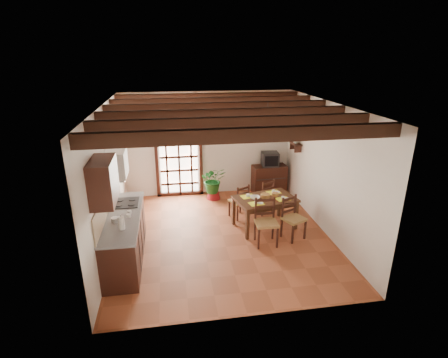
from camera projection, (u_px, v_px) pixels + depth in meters
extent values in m
plane|color=brown|center=(222.00, 235.00, 7.57)|extent=(5.00, 5.00, 0.00)
cube|color=silver|center=(208.00, 144.00, 9.41)|extent=(4.50, 0.02, 2.80)
cube|color=silver|center=(250.00, 234.00, 4.78)|extent=(4.50, 0.02, 2.80)
cube|color=silver|center=(108.00, 180.00, 6.76)|extent=(0.02, 5.00, 2.80)
cube|color=silver|center=(327.00, 169.00, 7.43)|extent=(0.02, 5.00, 2.80)
cube|color=white|center=(222.00, 105.00, 6.61)|extent=(4.50, 5.00, 0.02)
cube|color=black|center=(246.00, 135.00, 4.70)|extent=(4.50, 0.14, 0.20)
cube|color=black|center=(234.00, 123.00, 5.48)|extent=(4.50, 0.14, 0.20)
cube|color=black|center=(226.00, 114.00, 6.26)|extent=(4.50, 0.14, 0.20)
cube|color=black|center=(219.00, 107.00, 7.04)|extent=(4.50, 0.14, 0.20)
cube|color=black|center=(214.00, 102.00, 7.82)|extent=(4.50, 0.14, 0.20)
cube|color=black|center=(209.00, 97.00, 8.60)|extent=(4.50, 0.14, 0.20)
cube|color=white|center=(179.00, 156.00, 9.39)|extent=(1.01, 0.02, 2.11)
cube|color=black|center=(177.00, 114.00, 8.95)|extent=(1.26, 0.10, 0.08)
cube|color=black|center=(156.00, 158.00, 9.25)|extent=(0.08, 0.10, 2.28)
cube|color=black|center=(201.00, 156.00, 9.43)|extent=(0.08, 0.10, 2.28)
cube|color=black|center=(179.00, 157.00, 9.32)|extent=(1.01, 0.03, 2.02)
cube|color=black|center=(125.00, 238.00, 6.58)|extent=(0.60, 2.20, 0.88)
cube|color=slate|center=(123.00, 216.00, 6.42)|extent=(0.64, 2.25, 0.04)
cube|color=tan|center=(105.00, 206.00, 6.30)|extent=(0.02, 2.20, 0.50)
cube|color=black|center=(103.00, 181.00, 5.43)|extent=(0.35, 0.80, 0.70)
cube|color=white|center=(116.00, 164.00, 6.62)|extent=(0.38, 0.60, 0.50)
cube|color=silver|center=(118.00, 177.00, 6.72)|extent=(0.32, 0.55, 0.04)
cube|color=black|center=(126.00, 203.00, 6.92)|extent=(0.50, 0.55, 0.02)
cylinder|color=white|center=(121.00, 223.00, 5.87)|extent=(0.11, 0.11, 0.24)
cylinder|color=silver|center=(115.00, 220.00, 6.16)|extent=(0.14, 0.14, 0.10)
cube|color=#3C2213|center=(265.00, 199.00, 7.72)|extent=(1.46, 1.11, 0.05)
cube|color=#3C2213|center=(265.00, 202.00, 7.74)|extent=(1.31, 1.00, 0.09)
cube|color=#3C2213|center=(279.00, 203.00, 8.36)|extent=(0.08, 0.08, 0.66)
cube|color=#3C2213|center=(234.00, 211.00, 7.95)|extent=(0.08, 0.08, 0.66)
cube|color=#3C2213|center=(296.00, 216.00, 7.73)|extent=(0.08, 0.08, 0.66)
cube|color=#3C2213|center=(247.00, 225.00, 7.31)|extent=(0.08, 0.08, 0.66)
cube|color=#9F7843|center=(266.00, 223.00, 7.08)|extent=(0.46, 0.44, 0.05)
cube|color=black|center=(265.00, 208.00, 7.16)|extent=(0.45, 0.05, 0.49)
cube|color=black|center=(266.00, 233.00, 7.16)|extent=(0.44, 0.42, 0.48)
cube|color=#9F7843|center=(294.00, 219.00, 7.32)|extent=(0.55, 0.54, 0.05)
cube|color=black|center=(289.00, 206.00, 7.37)|extent=(0.40, 0.21, 0.46)
cube|color=black|center=(293.00, 228.00, 7.40)|extent=(0.52, 0.51, 0.45)
cube|color=#9F7843|center=(239.00, 201.00, 8.29)|extent=(0.51, 0.51, 0.05)
cube|color=black|center=(243.00, 195.00, 8.10)|extent=(0.36, 0.21, 0.42)
cube|color=black|center=(239.00, 209.00, 8.36)|extent=(0.49, 0.48, 0.41)
cube|color=#9F7843|center=(263.00, 196.00, 8.51)|extent=(0.53, 0.52, 0.05)
cube|color=black|center=(268.00, 190.00, 8.31)|extent=(0.38, 0.21, 0.44)
cube|color=black|center=(263.00, 204.00, 8.58)|extent=(0.51, 0.50, 0.43)
cube|color=#FBFF28|center=(253.00, 204.00, 7.48)|extent=(0.30, 0.22, 0.01)
cube|color=#FBFF28|center=(282.00, 203.00, 7.58)|extent=(0.30, 0.22, 0.01)
cube|color=#FBFF28|center=(249.00, 197.00, 7.87)|extent=(0.30, 0.22, 0.01)
cube|color=#FBFF28|center=(277.00, 195.00, 7.96)|extent=(0.30, 0.22, 0.01)
cylinder|color=olive|center=(265.00, 198.00, 7.71)|extent=(0.21, 0.21, 0.08)
imported|color=white|center=(255.00, 198.00, 7.66)|extent=(0.24, 0.24, 0.05)
cube|color=black|center=(269.00, 179.00, 9.75)|extent=(0.96, 0.47, 0.79)
cube|color=black|center=(270.00, 159.00, 9.55)|extent=(0.47, 0.43, 0.38)
cube|color=black|center=(272.00, 161.00, 9.36)|extent=(0.36, 0.05, 0.29)
cube|color=white|center=(263.00, 130.00, 9.50)|extent=(0.25, 0.03, 0.32)
cone|color=maroon|center=(213.00, 195.00, 9.43)|extent=(0.37, 0.37, 0.23)
imported|color=#144C19|center=(213.00, 179.00, 9.27)|extent=(1.75, 1.52, 1.87)
cube|color=black|center=(296.00, 144.00, 8.84)|extent=(0.20, 0.42, 0.03)
cube|color=black|center=(298.00, 149.00, 8.72)|extent=(0.18, 0.03, 0.18)
cube|color=black|center=(293.00, 146.00, 9.03)|extent=(0.18, 0.03, 0.18)
imported|color=#B2BFB2|center=(296.00, 140.00, 8.81)|extent=(0.15, 0.15, 0.15)
sphere|color=#FBFF28|center=(297.00, 132.00, 8.74)|extent=(0.14, 0.14, 0.14)
cylinder|color=#144C19|center=(296.00, 138.00, 8.79)|extent=(0.01, 0.01, 0.28)
cube|color=brown|center=(301.00, 124.00, 8.69)|extent=(0.03, 0.32, 0.32)
cube|color=#C3B292|center=(300.00, 124.00, 8.68)|extent=(0.01, 0.26, 0.26)
cylinder|color=black|center=(267.00, 118.00, 7.20)|extent=(0.01, 0.01, 0.70)
cone|color=beige|center=(267.00, 136.00, 7.33)|extent=(0.36, 0.36, 0.14)
sphere|color=#FFD88C|center=(266.00, 140.00, 7.36)|extent=(0.09, 0.09, 0.09)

